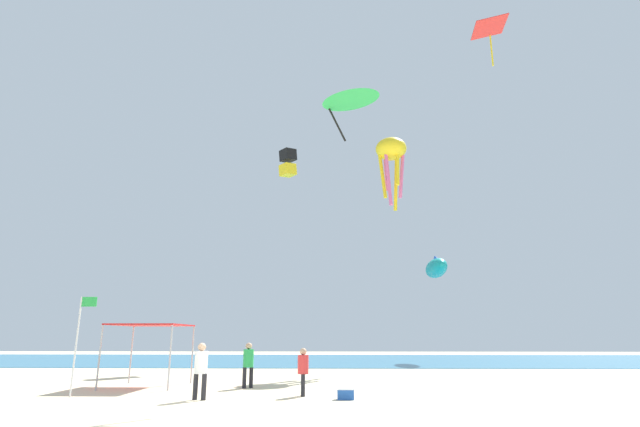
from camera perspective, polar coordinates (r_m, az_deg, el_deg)
ground at (r=16.28m, az=-13.32°, el=-21.39°), size 110.00×110.00×0.10m
ocean_strip at (r=46.12m, az=-3.33°, el=-16.80°), size 110.00×24.76×0.03m
canopy_tent at (r=22.91m, az=-19.22°, el=-12.55°), size 2.93×3.19×2.58m
person_near_tent at (r=17.73m, az=-13.85°, el=-17.04°), size 0.48×0.44×1.85m
person_leftmost at (r=18.38m, az=-2.00°, el=-17.68°), size 0.39×0.44×1.66m
person_central at (r=21.35m, az=-8.43°, el=-16.82°), size 0.43×0.43×1.81m
banner_flag at (r=19.94m, az=-26.48°, el=-12.72°), size 0.61×0.06×3.47m
cooler_box at (r=17.49m, az=3.03°, el=-20.46°), size 0.57×0.37×0.35m
kite_octopus_yellow at (r=35.45m, az=8.37°, el=7.11°), size 3.02×3.02×5.21m
kite_diamond_red at (r=27.68m, az=19.32°, el=19.79°), size 1.75×1.77×2.37m
kite_delta_green at (r=22.91m, az=3.55°, el=13.69°), size 3.75×3.74×2.23m
kite_inflatable_teal at (r=43.33m, az=13.51°, el=-6.27°), size 1.95×5.42×2.15m
kite_box_black at (r=39.74m, az=-3.80°, el=5.99°), size 1.54×1.53×2.30m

